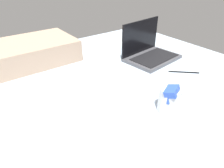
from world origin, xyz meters
TOP-DOWN VIEW (x-y plane):
  - bed_mattress at (0.00, 0.00)cm, footprint 180.00×140.00cm
  - laptop at (44.02, 7.73)cm, footprint 35.38×26.57cm
  - snack_cup at (10.86, -36.41)cm, footprint 9.62×9.40cm
  - pillow at (-17.99, 48.00)cm, footprint 52.00×36.00cm
  - charger_cable at (45.56, -18.63)cm, footprint 12.84×12.04cm

SIDE VIEW (x-z plane):
  - bed_mattress at x=0.00cm, z-range 0.00..18.00cm
  - charger_cable at x=45.56cm, z-range 18.00..18.60cm
  - laptop at x=44.02cm, z-range 10.91..33.91cm
  - snack_cup at x=10.86cm, z-range 17.15..30.55cm
  - pillow at x=-17.99cm, z-range 18.00..31.00cm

